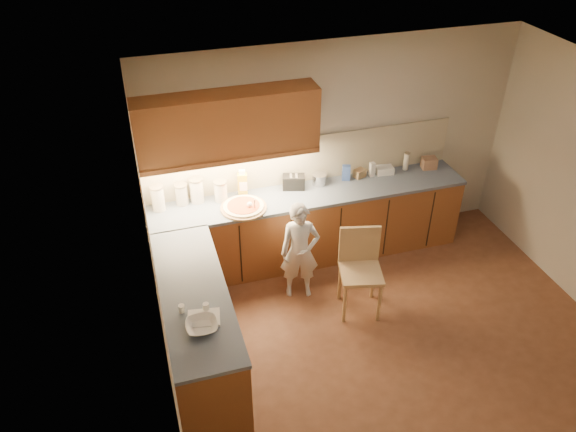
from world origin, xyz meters
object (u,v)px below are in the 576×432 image
object	(u,v)px
pizza_on_board	(244,207)
wooden_chair	(360,265)
toaster	(294,182)
child	(300,251)
oil_jug	(243,184)

from	to	relation	value
pizza_on_board	wooden_chair	size ratio (longest dim) A/B	0.53
wooden_chair	toaster	xyz separation A→B (m)	(-0.39, 1.16, 0.44)
wooden_chair	toaster	size ratio (longest dim) A/B	3.36
child	toaster	bearing A→B (deg)	89.67
toaster	wooden_chair	bearing A→B (deg)	-55.46
pizza_on_board	toaster	xyz separation A→B (m)	(0.66, 0.26, 0.06)
pizza_on_board	wooden_chair	world-z (taller)	pizza_on_board
pizza_on_board	child	world-z (taller)	child
child	oil_jug	distance (m)	1.03
wooden_chair	toaster	world-z (taller)	toaster
child	wooden_chair	xyz separation A→B (m)	(0.56, -0.37, -0.03)
child	wooden_chair	size ratio (longest dim) A/B	1.22
pizza_on_board	oil_jug	distance (m)	0.31
pizza_on_board	oil_jug	world-z (taller)	oil_jug
child	oil_jug	size ratio (longest dim) A/B	3.60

